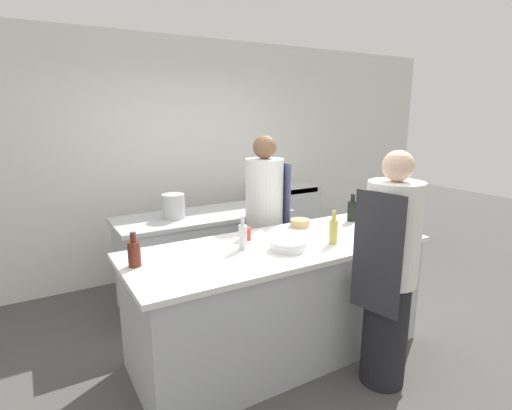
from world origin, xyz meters
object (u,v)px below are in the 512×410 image
at_px(chef_at_prep_near, 389,273).
at_px(bottle_sauce, 134,253).
at_px(cup, 245,234).
at_px(stockpot, 173,206).
at_px(bottle_vinegar, 333,231).
at_px(bottle_wine, 376,229).
at_px(chef_at_stove, 265,223).
at_px(bowl_prep_small, 288,245).
at_px(bottle_olive_oil, 352,210).
at_px(oven_range, 283,223).
at_px(bowl_mixing_large, 300,223).
at_px(bottle_cooking_oil, 243,236).

relative_size(chef_at_prep_near, bottle_sauce, 7.21).
height_order(cup, stockpot, stockpot).
distance_m(bottle_vinegar, bottle_wine, 0.42).
relative_size(chef_at_prep_near, chef_at_stove, 0.98).
bearing_deg(bottle_vinegar, chef_at_stove, 91.75).
xyz_separation_m(bottle_sauce, bowl_prep_small, (1.08, -0.25, -0.06)).
distance_m(bottle_wine, bowl_prep_small, 0.82).
relative_size(bottle_olive_oil, cup, 2.51).
relative_size(oven_range, bottle_olive_oil, 3.95).
relative_size(bottle_olive_oil, bowl_mixing_large, 1.47).
distance_m(chef_at_stove, bottle_wine, 1.14).
bearing_deg(bottle_olive_oil, bottle_sauce, -176.85).
bearing_deg(bowl_prep_small, stockpot, 108.15).
height_order(bottle_cooking_oil, bowl_prep_small, bottle_cooking_oil).
bearing_deg(bottle_olive_oil, bowl_mixing_large, 170.12).
bearing_deg(bowl_prep_small, oven_range, 56.65).
bearing_deg(oven_range, bottle_vinegar, -113.62).
height_order(oven_range, bottle_wine, bottle_wine).
relative_size(chef_at_prep_near, bowl_prep_small, 6.16).
bearing_deg(chef_at_prep_near, stockpot, 12.46).
bearing_deg(bottle_cooking_oil, cup, 56.93).
height_order(bottle_wine, bottle_sauce, bottle_sauce).
bearing_deg(oven_range, bottle_wine, -102.35).
height_order(bottle_wine, bowl_mixing_large, bottle_wine).
distance_m(bottle_vinegar, bottle_sauce, 1.51).
bearing_deg(bottle_vinegar, bowl_mixing_large, 82.83).
xyz_separation_m(bottle_vinegar, stockpot, (-0.83, 1.40, 0.01)).
xyz_separation_m(bowl_mixing_large, stockpot, (-0.89, 0.87, 0.09)).
relative_size(bottle_wine, bottle_sauce, 0.77).
height_order(chef_at_stove, bottle_olive_oil, chef_at_stove).
relative_size(chef_at_prep_near, bowl_mixing_large, 9.71).
bearing_deg(chef_at_stove, bottle_wine, 29.68).
xyz_separation_m(bottle_wine, bowl_prep_small, (-0.81, 0.12, -0.04)).
xyz_separation_m(chef_at_prep_near, stockpot, (-0.90, 1.91, 0.20)).
bearing_deg(cup, bottle_wine, -27.00).
xyz_separation_m(oven_range, bottle_cooking_oil, (-1.53, -1.71, 0.53)).
bearing_deg(chef_at_stove, bowl_mixing_large, 18.23).
distance_m(chef_at_stove, bowl_prep_small, 0.99).
height_order(bowl_prep_small, stockpot, stockpot).
height_order(chef_at_stove, bottle_vinegar, chef_at_stove).
bearing_deg(bottle_sauce, bowl_mixing_large, 7.75).
bearing_deg(cup, bottle_vinegar, -38.55).
bearing_deg(bowl_mixing_large, bottle_vinegar, -97.17).
distance_m(bottle_olive_oil, bottle_sauce, 2.09).
bearing_deg(bottle_olive_oil, bottle_vinegar, -144.81).
distance_m(bottle_wine, cup, 1.09).
xyz_separation_m(bowl_prep_small, stockpot, (-0.44, 1.33, 0.08)).
relative_size(bottle_olive_oil, stockpot, 1.09).
distance_m(bottle_wine, stockpot, 1.91).
relative_size(bottle_sauce, cup, 2.30).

